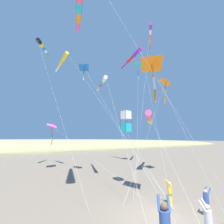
{
  "coord_description": "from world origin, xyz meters",
  "views": [
    {
      "loc": [
        6.36,
        -6.87,
        4.1
      ],
      "look_at": [
        -9.41,
        3.13,
        7.23
      ],
      "focal_mm": 25.36,
      "sensor_mm": 36.0,
      "label": 1
    }
  ],
  "objects_px": {
    "kite_windsock_teal_far_right": "(63,60)",
    "kite_windsock_white_trailing": "(102,83)",
    "kite_delta_long_streamer_right": "(53,126)",
    "kite_box_orange_high_right": "(126,121)",
    "kite_delta_purple_drifting": "(152,65)",
    "kite_delta_rainbow_low_near": "(84,68)",
    "person_child_green_jacket": "(208,219)",
    "person_child_grey_jacket": "(206,200)",
    "kite_windsock_red_high_left": "(42,46)",
    "person_bystander_far": "(170,190)",
    "kite_windsock_long_streamer_left": "(134,56)",
    "kite_delta_green_low_center": "(138,65)",
    "kite_windsock_checkered_midright": "(150,35)",
    "kite_delta_yellow_midlevel": "(166,82)",
    "kite_windsock_striped_overhead": "(149,118)"
  },
  "relations": [
    {
      "from": "kite_windsock_teal_far_right",
      "to": "kite_windsock_white_trailing",
      "type": "xyz_separation_m",
      "value": [
        6.76,
        3.0,
        -5.09
      ]
    },
    {
      "from": "kite_delta_long_streamer_right",
      "to": "kite_box_orange_high_right",
      "type": "distance_m",
      "value": 12.27
    },
    {
      "from": "kite_delta_purple_drifting",
      "to": "kite_delta_rainbow_low_near",
      "type": "relative_size",
      "value": 0.73
    },
    {
      "from": "kite_delta_purple_drifting",
      "to": "kite_windsock_white_trailing",
      "type": "xyz_separation_m",
      "value": [
        -8.01,
        0.13,
        1.09
      ]
    },
    {
      "from": "person_child_green_jacket",
      "to": "person_child_grey_jacket",
      "type": "xyz_separation_m",
      "value": [
        -1.21,
        2.21,
        -0.06
      ]
    },
    {
      "from": "kite_delta_long_streamer_right",
      "to": "kite_box_orange_high_right",
      "type": "relative_size",
      "value": 2.39
    },
    {
      "from": "person_child_green_jacket",
      "to": "kite_windsock_red_high_left",
      "type": "distance_m",
      "value": 26.56
    },
    {
      "from": "person_bystander_far",
      "to": "kite_windsock_long_streamer_left",
      "type": "xyz_separation_m",
      "value": [
        -13.12,
        8.53,
        18.05
      ]
    },
    {
      "from": "person_child_green_jacket",
      "to": "kite_delta_green_low_center",
      "type": "bearing_deg",
      "value": 145.26
    },
    {
      "from": "kite_windsock_checkered_midright",
      "to": "kite_delta_rainbow_low_near",
      "type": "bearing_deg",
      "value": -89.9
    },
    {
      "from": "person_child_green_jacket",
      "to": "kite_windsock_red_high_left",
      "type": "xyz_separation_m",
      "value": [
        -20.0,
        -4.35,
        16.92
      ]
    },
    {
      "from": "kite_delta_long_streamer_right",
      "to": "kite_windsock_checkered_midright",
      "type": "distance_m",
      "value": 22.09
    },
    {
      "from": "person_child_grey_jacket",
      "to": "kite_windsock_checkered_midright",
      "type": "relative_size",
      "value": 0.07
    },
    {
      "from": "person_child_grey_jacket",
      "to": "person_bystander_far",
      "type": "relative_size",
      "value": 1.01
    },
    {
      "from": "kite_windsock_teal_far_right",
      "to": "kite_windsock_long_streamer_left",
      "type": "height_order",
      "value": "kite_windsock_long_streamer_left"
    },
    {
      "from": "kite_delta_yellow_midlevel",
      "to": "kite_windsock_long_streamer_left",
      "type": "bearing_deg",
      "value": 169.89
    },
    {
      "from": "person_bystander_far",
      "to": "kite_windsock_long_streamer_left",
      "type": "relative_size",
      "value": 0.07
    },
    {
      "from": "kite_delta_purple_drifting",
      "to": "kite_delta_long_streamer_right",
      "type": "height_order",
      "value": "kite_delta_purple_drifting"
    },
    {
      "from": "person_child_grey_jacket",
      "to": "kite_box_orange_high_right",
      "type": "height_order",
      "value": "kite_box_orange_high_right"
    },
    {
      "from": "person_child_green_jacket",
      "to": "kite_delta_purple_drifting",
      "type": "bearing_deg",
      "value": 160.36
    },
    {
      "from": "person_child_green_jacket",
      "to": "kite_windsock_striped_overhead",
      "type": "distance_m",
      "value": 15.72
    },
    {
      "from": "kite_windsock_white_trailing",
      "to": "kite_delta_purple_drifting",
      "type": "bearing_deg",
      "value": -0.97
    },
    {
      "from": "kite_windsock_long_streamer_left",
      "to": "kite_delta_green_low_center",
      "type": "bearing_deg",
      "value": 48.97
    },
    {
      "from": "person_child_grey_jacket",
      "to": "kite_windsock_long_streamer_left",
      "type": "bearing_deg",
      "value": 151.68
    },
    {
      "from": "person_child_grey_jacket",
      "to": "kite_delta_purple_drifting",
      "type": "height_order",
      "value": "kite_delta_purple_drifting"
    },
    {
      "from": "person_bystander_far",
      "to": "kite_windsock_teal_far_right",
      "type": "bearing_deg",
      "value": -167.42
    },
    {
      "from": "kite_delta_green_low_center",
      "to": "kite_windsock_checkered_midright",
      "type": "relative_size",
      "value": 0.79
    },
    {
      "from": "person_child_grey_jacket",
      "to": "kite_windsock_red_high_left",
      "type": "height_order",
      "value": "kite_windsock_red_high_left"
    },
    {
      "from": "person_child_green_jacket",
      "to": "kite_box_orange_high_right",
      "type": "height_order",
      "value": "kite_box_orange_high_right"
    },
    {
      "from": "kite_windsock_white_trailing",
      "to": "kite_delta_rainbow_low_near",
      "type": "bearing_deg",
      "value": -135.58
    },
    {
      "from": "kite_delta_purple_drifting",
      "to": "kite_box_orange_high_right",
      "type": "height_order",
      "value": "kite_delta_purple_drifting"
    },
    {
      "from": "person_child_grey_jacket",
      "to": "kite_delta_purple_drifting",
      "type": "bearing_deg",
      "value": -161.82
    },
    {
      "from": "kite_delta_yellow_midlevel",
      "to": "kite_windsock_teal_far_right",
      "type": "height_order",
      "value": "kite_windsock_teal_far_right"
    },
    {
      "from": "kite_delta_rainbow_low_near",
      "to": "person_child_grey_jacket",
      "type": "bearing_deg",
      "value": 10.79
    },
    {
      "from": "kite_windsock_teal_far_right",
      "to": "kite_delta_rainbow_low_near",
      "type": "xyz_separation_m",
      "value": [
        5.11,
        1.39,
        -2.99
      ]
    },
    {
      "from": "person_child_green_jacket",
      "to": "person_child_grey_jacket",
      "type": "distance_m",
      "value": 2.52
    },
    {
      "from": "person_child_green_jacket",
      "to": "kite_delta_green_low_center",
      "type": "xyz_separation_m",
      "value": [
        -15.92,
        11.04,
        16.17
      ]
    },
    {
      "from": "person_child_grey_jacket",
      "to": "kite_delta_yellow_midlevel",
      "type": "bearing_deg",
      "value": 137.74
    },
    {
      "from": "kite_delta_yellow_midlevel",
      "to": "kite_delta_purple_drifting",
      "type": "distance_m",
      "value": 9.29
    },
    {
      "from": "kite_delta_yellow_midlevel",
      "to": "kite_delta_green_low_center",
      "type": "distance_m",
      "value": 9.47
    },
    {
      "from": "kite_windsock_red_high_left",
      "to": "kite_windsock_white_trailing",
      "type": "height_order",
      "value": "kite_windsock_red_high_left"
    },
    {
      "from": "person_child_green_jacket",
      "to": "kite_windsock_white_trailing",
      "type": "relative_size",
      "value": 0.11
    },
    {
      "from": "kite_delta_purple_drifting",
      "to": "kite_windsock_striped_overhead",
      "type": "xyz_separation_m",
      "value": [
        -7.77,
        7.42,
        -2.63
      ]
    },
    {
      "from": "kite_delta_yellow_midlevel",
      "to": "kite_windsock_striped_overhead",
      "type": "height_order",
      "value": "kite_delta_yellow_midlevel"
    },
    {
      "from": "person_child_grey_jacket",
      "to": "person_bystander_far",
      "type": "xyz_separation_m",
      "value": [
        -2.13,
        -0.32,
        -0.01
      ]
    },
    {
      "from": "kite_delta_long_streamer_right",
      "to": "kite_windsock_striped_overhead",
      "type": "relative_size",
      "value": 1.07
    },
    {
      "from": "kite_windsock_teal_far_right",
      "to": "kite_box_orange_high_right",
      "type": "bearing_deg",
      "value": 17.61
    },
    {
      "from": "kite_delta_rainbow_low_near",
      "to": "person_bystander_far",
      "type": "bearing_deg",
      "value": 11.26
    },
    {
      "from": "kite_delta_purple_drifting",
      "to": "kite_windsock_teal_far_right",
      "type": "relative_size",
      "value": 0.52
    },
    {
      "from": "kite_windsock_teal_far_right",
      "to": "kite_windsock_white_trailing",
      "type": "distance_m",
      "value": 8.98
    }
  ]
}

